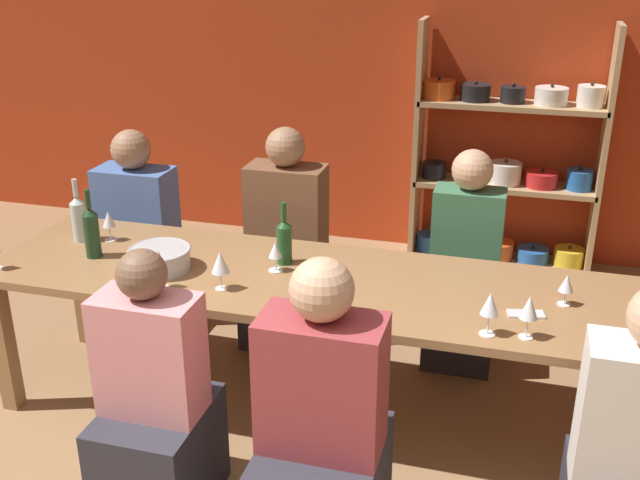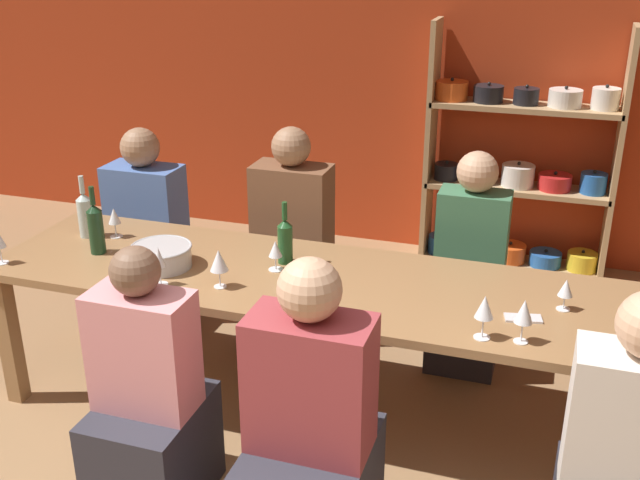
% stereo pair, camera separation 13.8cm
% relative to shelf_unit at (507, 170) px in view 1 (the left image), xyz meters
% --- Properties ---
extents(wall_back_red, '(8.80, 0.06, 2.70)m').
position_rel_shelf_unit_xyz_m(wall_back_red, '(-0.88, 0.20, 0.65)').
color(wall_back_red, '#B23819').
rests_on(wall_back_red, ground_plane).
extents(shelf_unit, '(1.27, 0.30, 1.70)m').
position_rel_shelf_unit_xyz_m(shelf_unit, '(0.00, 0.00, 0.00)').
color(shelf_unit, tan).
rests_on(shelf_unit, ground_plane).
extents(dining_table, '(3.11, 0.85, 0.74)m').
position_rel_shelf_unit_xyz_m(dining_table, '(-0.77, -2.14, -0.03)').
color(dining_table, olive).
rests_on(dining_table, ground_plane).
extents(mixing_bowl, '(0.29, 0.29, 0.11)m').
position_rel_shelf_unit_xyz_m(mixing_bowl, '(-1.50, -2.24, 0.11)').
color(mixing_bowl, '#B7BABC').
rests_on(mixing_bowl, dining_table).
extents(wine_bottle_green, '(0.08, 0.08, 0.33)m').
position_rel_shelf_unit_xyz_m(wine_bottle_green, '(-2.06, -2.02, 0.17)').
color(wine_bottle_green, '#B2C6C1').
rests_on(wine_bottle_green, dining_table).
extents(wine_bottle_dark, '(0.07, 0.07, 0.31)m').
position_rel_shelf_unit_xyz_m(wine_bottle_dark, '(-0.96, -2.01, 0.17)').
color(wine_bottle_dark, '#1E4C23').
rests_on(wine_bottle_dark, dining_table).
extents(wine_bottle_amber, '(0.08, 0.08, 0.34)m').
position_rel_shelf_unit_xyz_m(wine_bottle_amber, '(-1.88, -2.19, 0.18)').
color(wine_bottle_amber, '#19381E').
rests_on(wine_bottle_amber, dining_table).
extents(wine_glass_empty_a, '(0.07, 0.07, 0.16)m').
position_rel_shelf_unit_xyz_m(wine_glass_empty_a, '(-1.91, -1.98, 0.16)').
color(wine_glass_empty_a, white).
rests_on(wine_glass_empty_a, dining_table).
extents(wine_glass_empty_b, '(0.07, 0.07, 0.15)m').
position_rel_shelf_unit_xyz_m(wine_glass_empty_b, '(-0.97, -2.11, 0.15)').
color(wine_glass_empty_b, white).
rests_on(wine_glass_empty_b, dining_table).
extents(wine_glass_red_a, '(0.07, 0.07, 0.18)m').
position_rel_shelf_unit_xyz_m(wine_glass_red_a, '(0.03, -2.46, 0.18)').
color(wine_glass_red_a, white).
rests_on(wine_glass_red_a, dining_table).
extents(wine_glass_empty_c, '(0.07, 0.07, 0.18)m').
position_rel_shelf_unit_xyz_m(wine_glass_empty_c, '(-1.40, -2.42, 0.18)').
color(wine_glass_empty_c, white).
rests_on(wine_glass_empty_c, dining_table).
extents(wine_glass_empty_e, '(0.06, 0.06, 0.14)m').
position_rel_shelf_unit_xyz_m(wine_glass_empty_e, '(0.33, -2.11, 0.15)').
color(wine_glass_empty_e, white).
rests_on(wine_glass_empty_e, dining_table).
extents(wine_glass_red_b, '(0.08, 0.08, 0.18)m').
position_rel_shelf_unit_xyz_m(wine_glass_red_b, '(-1.14, -2.36, 0.17)').
color(wine_glass_red_b, white).
rests_on(wine_glass_red_b, dining_table).
extents(wine_glass_white_a, '(0.07, 0.07, 0.18)m').
position_rel_shelf_unit_xyz_m(wine_glass_white_a, '(0.18, -2.44, 0.18)').
color(wine_glass_white_a, white).
rests_on(wine_glass_white_a, dining_table).
extents(cell_phone, '(0.16, 0.10, 0.01)m').
position_rel_shelf_unit_xyz_m(cell_phone, '(0.18, -2.25, 0.05)').
color(cell_phone, silver).
rests_on(cell_phone, dining_table).
extents(person_near_a, '(0.44, 0.55, 1.22)m').
position_rel_shelf_unit_xyz_m(person_near_a, '(-0.51, -2.96, -0.25)').
color(person_near_a, '#2D2D38').
rests_on(person_near_a, ground_plane).
extents(person_far_a, '(0.43, 0.54, 1.25)m').
position_rel_shelf_unit_xyz_m(person_far_a, '(-1.15, -1.40, -0.24)').
color(person_far_a, '#2D2D38').
rests_on(person_far_a, ground_plane).
extents(person_near_b, '(0.40, 0.50, 1.15)m').
position_rel_shelf_unit_xyz_m(person_near_b, '(-1.20, -2.92, -0.28)').
color(person_near_b, '#2D2D38').
rests_on(person_near_b, ground_plane).
extents(person_far_b, '(0.45, 0.56, 1.18)m').
position_rel_shelf_unit_xyz_m(person_far_b, '(-2.08, -1.40, -0.27)').
color(person_far_b, '#2D2D38').
rests_on(person_far_b, ground_plane).
extents(person_far_c, '(0.37, 0.46, 1.20)m').
position_rel_shelf_unit_xyz_m(person_far_c, '(-0.14, -1.38, -0.25)').
color(person_far_c, '#2D2D38').
rests_on(person_far_c, ground_plane).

